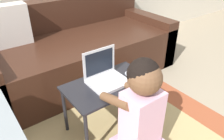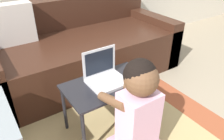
{
  "view_description": "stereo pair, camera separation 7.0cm",
  "coord_description": "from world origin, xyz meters",
  "px_view_note": "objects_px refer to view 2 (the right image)",
  "views": [
    {
      "loc": [
        -0.87,
        -0.87,
        1.25
      ],
      "look_at": [
        -0.07,
        0.2,
        0.46
      ],
      "focal_mm": 35.0,
      "sensor_mm": 36.0,
      "label": 1
    },
    {
      "loc": [
        -0.82,
        -0.91,
        1.25
      ],
      "look_at": [
        -0.07,
        0.2,
        0.46
      ],
      "focal_mm": 35.0,
      "sensor_mm": 36.0,
      "label": 2
    }
  ],
  "objects_px": {
    "laptop_desk": "(108,89)",
    "laptop": "(106,77)",
    "couch": "(81,49)",
    "computer_mouse": "(130,75)",
    "person_seated": "(137,117)"
  },
  "relations": [
    {
      "from": "laptop_desk",
      "to": "laptop",
      "type": "bearing_deg",
      "value": 91.0
    },
    {
      "from": "laptop_desk",
      "to": "computer_mouse",
      "type": "height_order",
      "value": "computer_mouse"
    },
    {
      "from": "couch",
      "to": "laptop_desk",
      "type": "height_order",
      "value": "couch"
    },
    {
      "from": "couch",
      "to": "person_seated",
      "type": "relative_size",
      "value": 2.61
    },
    {
      "from": "person_seated",
      "to": "computer_mouse",
      "type": "bearing_deg",
      "value": 58.88
    },
    {
      "from": "laptop",
      "to": "person_seated",
      "type": "relative_size",
      "value": 0.35
    },
    {
      "from": "computer_mouse",
      "to": "laptop_desk",
      "type": "bearing_deg",
      "value": 171.18
    },
    {
      "from": "laptop_desk",
      "to": "person_seated",
      "type": "distance_m",
      "value": 0.35
    },
    {
      "from": "laptop",
      "to": "person_seated",
      "type": "bearing_deg",
      "value": -92.57
    },
    {
      "from": "laptop",
      "to": "computer_mouse",
      "type": "relative_size",
      "value": 2.63
    },
    {
      "from": "couch",
      "to": "computer_mouse",
      "type": "distance_m",
      "value": 0.9
    },
    {
      "from": "laptop_desk",
      "to": "person_seated",
      "type": "xyz_separation_m",
      "value": [
        -0.02,
        -0.35,
        0.01
      ]
    },
    {
      "from": "person_seated",
      "to": "couch",
      "type": "bearing_deg",
      "value": 78.99
    },
    {
      "from": "couch",
      "to": "laptop",
      "type": "xyz_separation_m",
      "value": [
        -0.22,
        -0.83,
        0.17
      ]
    },
    {
      "from": "couch",
      "to": "laptop",
      "type": "distance_m",
      "value": 0.88
    }
  ]
}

